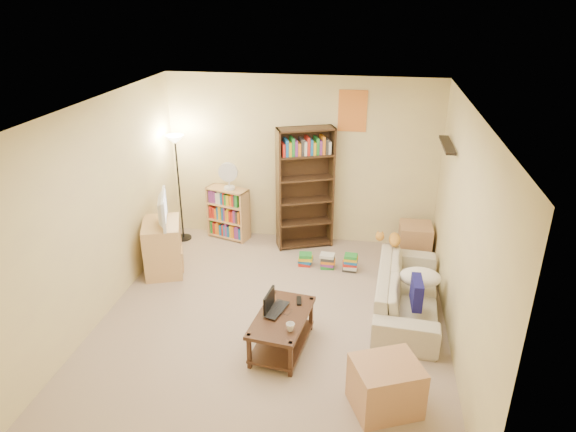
{
  "coord_description": "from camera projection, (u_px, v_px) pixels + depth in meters",
  "views": [
    {
      "loc": [
        1.01,
        -4.98,
        3.56
      ],
      "look_at": [
        0.07,
        0.66,
        1.05
      ],
      "focal_mm": 32.0,
      "sensor_mm": 36.0,
      "label": 1
    }
  ],
  "objects": [
    {
      "name": "tv_stand",
      "position": [
        163.0,
        247.0,
        6.98
      ],
      "size": [
        0.68,
        0.8,
        0.72
      ],
      "primitive_type": "cube",
      "rotation": [
        0.0,
        0.0,
        0.35
      ],
      "color": "tan",
      "rests_on": "ground"
    },
    {
      "name": "sofa",
      "position": [
        407.0,
        292.0,
        6.12
      ],
      "size": [
        1.91,
        0.94,
        0.53
      ],
      "primitive_type": "imported",
      "rotation": [
        0.0,
        0.0,
        1.51
      ],
      "color": "beige",
      "rests_on": "ground"
    },
    {
      "name": "book_stacks",
      "position": [
        330.0,
        261.0,
        7.14
      ],
      "size": [
        0.84,
        0.21,
        0.25
      ],
      "color": "red",
      "rests_on": "ground"
    },
    {
      "name": "navy_pillow",
      "position": [
        417.0,
        292.0,
        5.66
      ],
      "size": [
        0.12,
        0.35,
        0.32
      ],
      "primitive_type": "cube",
      "rotation": [
        0.0,
        0.0,
        1.61
      ],
      "color": "navy",
      "rests_on": "sofa"
    },
    {
      "name": "tall_bookshelf",
      "position": [
        305.0,
        186.0,
        7.46
      ],
      "size": [
        0.86,
        0.56,
        1.82
      ],
      "rotation": [
        0.0,
        0.0,
        0.38
      ],
      "color": "#3E2C18",
      "rests_on": "ground"
    },
    {
      "name": "laptop",
      "position": [
        281.0,
        311.0,
        5.47
      ],
      "size": [
        0.5,
        0.44,
        0.03
      ],
      "primitive_type": "imported",
      "rotation": [
        0.0,
        0.0,
        1.3
      ],
      "color": "black",
      "rests_on": "coffee_table"
    },
    {
      "name": "tv_remote",
      "position": [
        299.0,
        301.0,
        5.66
      ],
      "size": [
        0.08,
        0.17,
        0.02
      ],
      "primitive_type": "cube",
      "rotation": [
        0.0,
        0.0,
        0.17
      ],
      "color": "black",
      "rests_on": "coffee_table"
    },
    {
      "name": "laptop_screen",
      "position": [
        269.0,
        300.0,
        5.46
      ],
      "size": [
        0.05,
        0.31,
        0.21
      ],
      "primitive_type": "cube",
      "rotation": [
        0.0,
        0.0,
        -0.13
      ],
      "color": "white",
      "rests_on": "laptop"
    },
    {
      "name": "mug",
      "position": [
        290.0,
        327.0,
        5.17
      ],
      "size": [
        0.12,
        0.12,
        0.08
      ],
      "primitive_type": "imported",
      "rotation": [
        0.0,
        0.0,
        0.2
      ],
      "color": "white",
      "rests_on": "coffee_table"
    },
    {
      "name": "room",
      "position": [
        272.0,
        190.0,
        5.43
      ],
      "size": [
        4.5,
        4.54,
        2.52
      ],
      "color": "tan",
      "rests_on": "ground"
    },
    {
      "name": "television",
      "position": [
        159.0,
        209.0,
        6.76
      ],
      "size": [
        0.76,
        0.54,
        0.4
      ],
      "primitive_type": "imported",
      "rotation": [
        0.0,
        0.0,
        1.92
      ],
      "color": "black",
      "rests_on": "tv_stand"
    },
    {
      "name": "tabby_cat",
      "position": [
        392.0,
        239.0,
        6.66
      ],
      "size": [
        0.42,
        0.17,
        0.14
      ],
      "color": "orange",
      "rests_on": "sofa"
    },
    {
      "name": "side_table",
      "position": [
        415.0,
        241.0,
        7.38
      ],
      "size": [
        0.46,
        0.46,
        0.51
      ],
      "primitive_type": "cube",
      "rotation": [
        0.0,
        0.0,
        0.02
      ],
      "color": "tan",
      "rests_on": "ground"
    },
    {
      "name": "floor_lamp",
      "position": [
        176.0,
        158.0,
        7.52
      ],
      "size": [
        0.28,
        0.28,
        1.66
      ],
      "color": "black",
      "rests_on": "ground"
    },
    {
      "name": "end_cabinet",
      "position": [
        386.0,
        386.0,
        4.69
      ],
      "size": [
        0.74,
        0.69,
        0.49
      ],
      "primitive_type": "cube",
      "rotation": [
        0.0,
        0.0,
        0.41
      ],
      "color": "tan",
      "rests_on": "ground"
    },
    {
      "name": "desk_fan",
      "position": [
        228.0,
        175.0,
        7.63
      ],
      "size": [
        0.29,
        0.16,
        0.43
      ],
      "color": "white",
      "rests_on": "short_bookshelf"
    },
    {
      "name": "cream_blanket",
      "position": [
        420.0,
        277.0,
        6.06
      ],
      "size": [
        0.49,
        0.35,
        0.21
      ],
      "primitive_type": "ellipsoid",
      "color": "white",
      "rests_on": "sofa"
    },
    {
      "name": "short_bookshelf",
      "position": [
        228.0,
        213.0,
        7.93
      ],
      "size": [
        0.68,
        0.43,
        0.82
      ],
      "rotation": [
        0.0,
        0.0,
        -0.3
      ],
      "color": "tan",
      "rests_on": "ground"
    },
    {
      "name": "coffee_table",
      "position": [
        282.0,
        327.0,
        5.48
      ],
      "size": [
        0.63,
        0.99,
        0.41
      ],
      "rotation": [
        0.0,
        0.0,
        -0.13
      ],
      "color": "#432819",
      "rests_on": "ground"
    }
  ]
}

